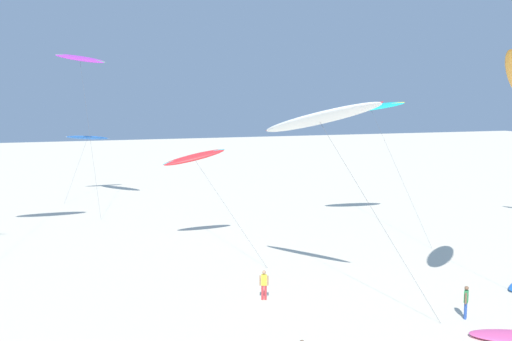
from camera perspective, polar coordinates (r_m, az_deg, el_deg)
flying_kite_0 at (r=66.09m, az=-17.70°, el=3.39°), size 5.42×7.20×7.08m
flying_kite_1 at (r=47.73m, az=12.23°, el=6.65°), size 6.25×10.53×11.09m
flying_kite_3 at (r=39.78m, az=-6.69°, el=1.42°), size 5.39×8.10×7.53m
flying_kite_6 at (r=56.75m, az=-18.46°, el=11.38°), size 5.47×9.56×15.97m
flying_kite_7 at (r=28.91m, az=6.78°, el=5.61°), size 6.11×9.41×11.18m
person_foreground_walker at (r=29.67m, az=0.87°, el=-12.09°), size 0.48×0.30×1.67m
person_mid_field at (r=29.21m, az=21.69°, el=-12.91°), size 0.40×0.38×1.70m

